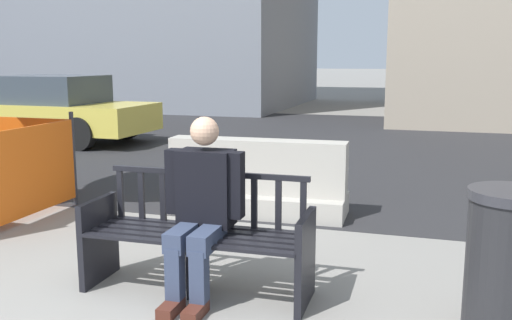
{
  "coord_description": "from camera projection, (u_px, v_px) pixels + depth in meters",
  "views": [
    {
      "loc": [
        1.9,
        -2.88,
        1.72
      ],
      "look_at": [
        0.29,
        2.35,
        0.75
      ],
      "focal_mm": 40.0,
      "sensor_mm": 36.0,
      "label": 1
    }
  ],
  "objects": [
    {
      "name": "street_asphalt",
      "position": [
        333.0,
        143.0,
        11.75
      ],
      "size": [
        120.0,
        12.0,
        0.01
      ],
      "primitive_type": "cube",
      "color": "#28282B",
      "rests_on": "ground"
    },
    {
      "name": "street_bench",
      "position": [
        198.0,
        240.0,
        4.23
      ],
      "size": [
        1.7,
        0.55,
        0.88
      ],
      "color": "black",
      "rests_on": "ground"
    },
    {
      "name": "seated_person",
      "position": [
        202.0,
        204.0,
        4.11
      ],
      "size": [
        0.58,
        0.72,
        1.31
      ],
      "color": "black",
      "rests_on": "ground"
    },
    {
      "name": "jersey_barrier_centre",
      "position": [
        257.0,
        184.0,
        6.4
      ],
      "size": [
        2.02,
        0.75,
        0.84
      ],
      "color": "#ADA89E",
      "rests_on": "ground"
    },
    {
      "name": "car_taxi_near",
      "position": [
        46.0,
        109.0,
        11.94
      ],
      "size": [
        4.64,
        1.96,
        1.38
      ],
      "color": "#DBC64C",
      "rests_on": "ground"
    },
    {
      "name": "trash_bin",
      "position": [
        508.0,
        266.0,
        3.47
      ],
      "size": [
        0.53,
        0.53,
        0.95
      ],
      "color": "#232326",
      "rests_on": "ground"
    }
  ]
}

